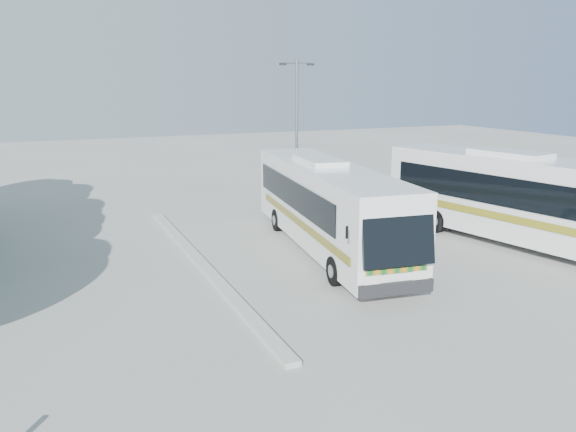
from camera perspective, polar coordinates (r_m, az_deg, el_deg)
name	(u,v)px	position (r m, az deg, el deg)	size (l,w,h in m)	color
ground	(283,274)	(19.06, -0.52, -5.89)	(100.00, 100.00, 0.00)	#A4A49E
kerb_divider	(201,263)	(20.13, -8.83, -4.76)	(0.40, 16.00, 0.15)	#B2B2AD
coach_main	(328,205)	(21.29, 4.04, 1.16)	(3.85, 11.94, 3.26)	silver
coach_adjacent	(530,199)	(23.57, 23.36, 1.57)	(5.03, 12.74, 3.47)	silver
lamppost	(297,128)	(28.42, 0.89, 8.96)	(1.80, 0.21, 7.37)	gray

